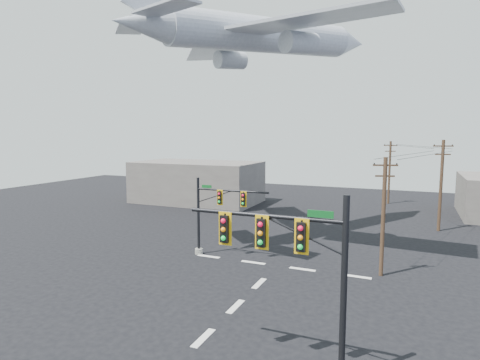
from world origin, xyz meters
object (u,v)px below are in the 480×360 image
at_px(utility_pole_b, 441,184).
at_px(airliner, 264,36).
at_px(signal_mast_far, 213,215).
at_px(utility_pole_c, 389,171).
at_px(signal_mast_near, 301,273).
at_px(utility_pole_a, 383,215).

relative_size(utility_pole_b, airliner, 0.36).
height_order(utility_pole_b, airliner, airliner).
bearing_deg(signal_mast_far, airliner, 75.44).
xyz_separation_m(signal_mast_far, utility_pole_b, (17.86, 17.12, 1.47)).
xyz_separation_m(signal_mast_far, utility_pole_c, (12.06, 32.47, 1.22)).
bearing_deg(utility_pole_c, utility_pole_b, -77.05).
bearing_deg(signal_mast_near, utility_pole_c, 88.56).
distance_m(utility_pole_a, utility_pole_b, 17.09).
bearing_deg(signal_mast_near, signal_mast_far, 129.72).
xyz_separation_m(signal_mast_far, airliner, (1.85, 7.14, 15.66)).
bearing_deg(utility_pole_a, airliner, 133.19).
xyz_separation_m(signal_mast_near, utility_pole_c, (1.15, 45.60, 0.33)).
height_order(signal_mast_far, utility_pole_b, utility_pole_b).
bearing_deg(utility_pole_b, airliner, -159.39).
relative_size(signal_mast_near, utility_pole_c, 0.86).
bearing_deg(airliner, utility_pole_b, -27.82).
bearing_deg(utility_pole_a, utility_pole_b, 57.18).
distance_m(signal_mast_far, utility_pole_b, 24.78).
bearing_deg(airliner, utility_pole_a, -89.33).
xyz_separation_m(utility_pole_c, airliner, (-10.20, -25.33, 14.45)).
bearing_deg(utility_pole_c, signal_mast_far, -118.13).
height_order(utility_pole_a, utility_pole_b, utility_pole_b).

